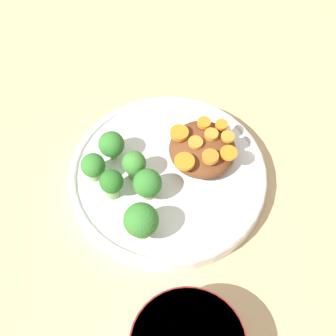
% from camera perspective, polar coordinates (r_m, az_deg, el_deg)
% --- Properties ---
extents(ground_plane, '(4.00, 4.00, 0.00)m').
position_cam_1_polar(ground_plane, '(0.81, 0.00, -1.38)').
color(ground_plane, tan).
extents(plate, '(0.28, 0.28, 0.03)m').
position_cam_1_polar(plate, '(0.79, 0.00, -0.86)').
color(plate, white).
rests_on(plate, ground_plane).
extents(stew_mound, '(0.09, 0.10, 0.04)m').
position_cam_1_polar(stew_mound, '(0.79, 3.51, 1.94)').
color(stew_mound, brown).
rests_on(stew_mound, plate).
extents(broccoli_floret_0, '(0.04, 0.04, 0.05)m').
position_cam_1_polar(broccoli_floret_0, '(0.74, -2.10, -1.62)').
color(broccoli_floret_0, '#7FA85B').
rests_on(broccoli_floret_0, plate).
extents(broccoli_floret_1, '(0.03, 0.03, 0.05)m').
position_cam_1_polar(broccoli_floret_1, '(0.77, -3.46, 0.64)').
color(broccoli_floret_1, '#759E51').
rests_on(broccoli_floret_1, plate).
extents(broccoli_floret_2, '(0.05, 0.05, 0.06)m').
position_cam_1_polar(broccoli_floret_2, '(0.71, -2.75, -5.39)').
color(broccoli_floret_2, '#759E51').
rests_on(broccoli_floret_2, plate).
extents(broccoli_floret_3, '(0.03, 0.03, 0.05)m').
position_cam_1_polar(broccoli_floret_3, '(0.77, -7.61, 0.21)').
color(broccoli_floret_3, '#7FA85B').
rests_on(broccoli_floret_3, plate).
extents(broccoli_floret_4, '(0.03, 0.03, 0.05)m').
position_cam_1_polar(broccoli_floret_4, '(0.75, -5.74, -1.54)').
color(broccoli_floret_4, '#7FA85B').
rests_on(broccoli_floret_4, plate).
extents(broccoli_floret_5, '(0.04, 0.04, 0.05)m').
position_cam_1_polar(broccoli_floret_5, '(0.78, -5.77, 2.38)').
color(broccoli_floret_5, '#7FA85B').
rests_on(broccoli_floret_5, plate).
extents(carrot_slice_0, '(0.02, 0.02, 0.01)m').
position_cam_1_polar(carrot_slice_0, '(0.77, 2.82, 2.60)').
color(carrot_slice_0, orange).
rests_on(carrot_slice_0, stew_mound).
extents(carrot_slice_1, '(0.02, 0.02, 0.01)m').
position_cam_1_polar(carrot_slice_1, '(0.78, 4.43, 3.42)').
color(carrot_slice_1, orange).
rests_on(carrot_slice_1, stew_mound).
extents(carrot_slice_2, '(0.02, 0.02, 0.01)m').
position_cam_1_polar(carrot_slice_2, '(0.76, 4.32, 1.06)').
color(carrot_slice_2, orange).
rests_on(carrot_slice_2, stew_mound).
extents(carrot_slice_3, '(0.03, 0.03, 0.01)m').
position_cam_1_polar(carrot_slice_3, '(0.78, 1.15, 3.58)').
color(carrot_slice_3, orange).
rests_on(carrot_slice_3, stew_mound).
extents(carrot_slice_4, '(0.03, 0.03, 0.00)m').
position_cam_1_polar(carrot_slice_4, '(0.75, 1.69, 0.67)').
color(carrot_slice_4, orange).
rests_on(carrot_slice_4, stew_mound).
extents(carrot_slice_5, '(0.02, 0.02, 0.01)m').
position_cam_1_polar(carrot_slice_5, '(0.79, 3.69, 4.60)').
color(carrot_slice_5, orange).
rests_on(carrot_slice_5, stew_mound).
extents(carrot_slice_6, '(0.02, 0.02, 0.00)m').
position_cam_1_polar(carrot_slice_6, '(0.79, 5.47, 4.42)').
color(carrot_slice_6, orange).
rests_on(carrot_slice_6, stew_mound).
extents(carrot_slice_7, '(0.02, 0.02, 0.00)m').
position_cam_1_polar(carrot_slice_7, '(0.77, 6.19, 1.53)').
color(carrot_slice_7, orange).
rests_on(carrot_slice_7, stew_mound).
extents(carrot_slice_8, '(0.02, 0.02, 0.00)m').
position_cam_1_polar(carrot_slice_8, '(0.78, 6.11, 3.18)').
color(carrot_slice_8, orange).
rests_on(carrot_slice_8, stew_mound).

